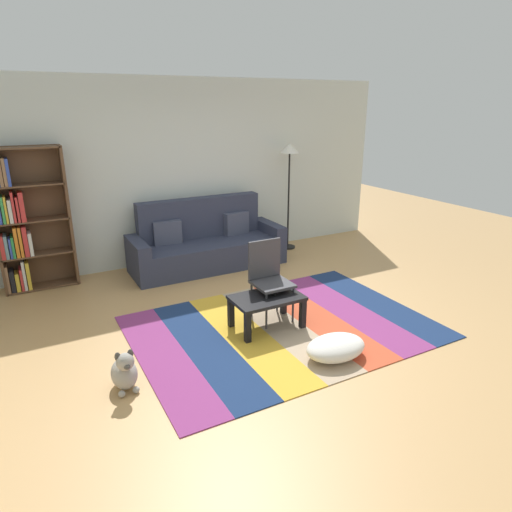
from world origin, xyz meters
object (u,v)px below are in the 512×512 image
Objects in this scene: dog at (124,372)px; standing_lamp at (289,162)px; bookshelf at (23,224)px; couch at (206,244)px; folding_chair at (268,273)px; pouf at (336,347)px; tv_remote at (270,293)px; coffee_table at (267,302)px.

standing_lamp reaches higher than dog.
dog is at bearing -78.87° from bookshelf.
bookshelf is (-2.36, 0.28, 0.54)m from couch.
folding_chair is (1.76, 0.60, 0.37)m from dog.
couch is at bearing -6.85° from bookshelf.
dog is at bearing -141.05° from standing_lamp.
bookshelf is 2.99× the size of pouf.
bookshelf is at bearing 173.15° from couch.
tv_remote is 0.17× the size of folding_chair.
tv_remote is (0.06, 0.03, 0.08)m from coffee_table.
bookshelf is at bearing 164.11° from folding_chair.
pouf is at bearing -53.43° from bookshelf.
couch is at bearing 85.00° from coffee_table.
tv_remote reaches higher than coffee_table.
standing_lamp is at bearing 65.27° from pouf.
bookshelf reaches higher than pouf.
standing_lamp is at bearing 53.25° from coffee_table.
couch is 2.51× the size of folding_chair.
pouf is at bearing -88.43° from couch.
coffee_table is 0.35m from folding_chair.
dog reaches higher than pouf.
bookshelf is at bearing 131.77° from coffee_table.
standing_lamp is (1.55, 0.18, 1.10)m from couch.
pouf is 0.96m from tv_remote.
pouf is 1.16m from folding_chair.
tv_remote is (-0.13, -2.12, 0.04)m from couch.
pouf is (0.08, -3.01, -0.22)m from couch.
couch is at bearing 54.51° from dog.
standing_lamp is (1.47, 3.19, 1.32)m from pouf.
bookshelf is 3.32m from tv_remote.
dog is 0.44× the size of folding_chair.
folding_chair is at bearing 96.83° from pouf.
coffee_table is (2.18, -2.44, -0.58)m from bookshelf.
bookshelf reaches higher than standing_lamp.
pouf is at bearing -14.14° from dog.
couch is 15.07× the size of tv_remote.
folding_chair is at bearing 56.52° from coffee_table.
folding_chair is (-1.60, -2.12, -0.90)m from standing_lamp.
dog is 4.51m from standing_lamp.
pouf is at bearing -114.73° from standing_lamp.
coffee_table is at bearing -95.00° from couch.
bookshelf is 2.96m from dog.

